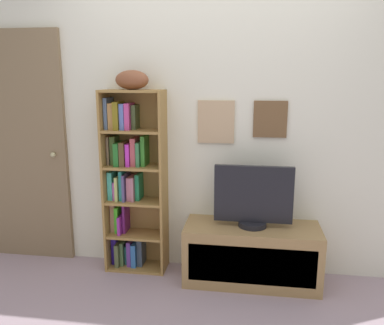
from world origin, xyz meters
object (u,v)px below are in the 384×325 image
at_px(bookshelf, 130,182).
at_px(football, 132,80).
at_px(tv_stand, 251,254).
at_px(door, 20,148).
at_px(television, 253,198).

height_order(bookshelf, football, football).
relative_size(football, tv_stand, 0.28).
bearing_deg(door, television, -5.24).
distance_m(football, television, 1.32).
bearing_deg(tv_stand, television, 90.00).
relative_size(football, door, 0.15).
distance_m(bookshelf, television, 1.03).
distance_m(bookshelf, football, 0.84).
bearing_deg(tv_stand, football, 174.85).
bearing_deg(television, tv_stand, -90.00).
height_order(television, door, door).
bearing_deg(football, door, 174.62).
distance_m(tv_stand, television, 0.47).
bearing_deg(television, football, 174.92).
bearing_deg(television, bookshelf, 173.60).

